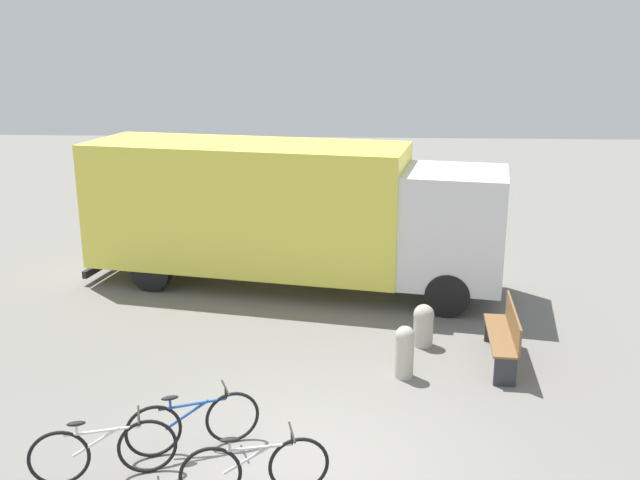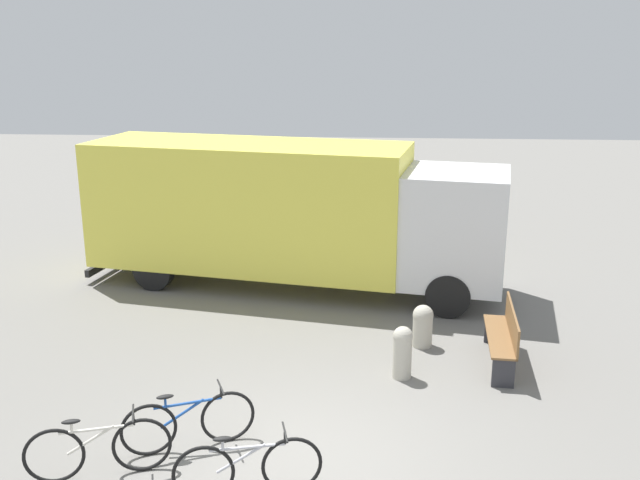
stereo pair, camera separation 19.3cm
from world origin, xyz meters
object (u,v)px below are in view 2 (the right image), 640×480
object	(u,v)px
bicycle_middle	(189,422)
bicycle_far	(248,468)
bollard_near_bench	(402,350)
delivery_truck	(288,210)
park_bench	(505,334)
bicycle_near	(98,449)
bollard_far_bench	(423,324)

from	to	relation	value
bicycle_middle	bicycle_far	distance (m)	1.33
bollard_near_bench	bicycle_far	bearing A→B (deg)	-121.01
delivery_truck	park_bench	size ratio (longest dim) A/B	4.99
bicycle_near	bicycle_middle	xyz separation A→B (m)	(0.93, 0.69, 0.00)
bicycle_near	bollard_near_bench	xyz separation A→B (m)	(3.76, 2.90, 0.08)
bicycle_near	bicycle_middle	bearing A→B (deg)	19.11
bicycle_far	delivery_truck	bearing A→B (deg)	78.88
bicycle_far	bollard_near_bench	bearing A→B (deg)	45.06
delivery_truck	bollard_near_bench	world-z (taller)	delivery_truck
bicycle_middle	bicycle_far	xyz separation A→B (m)	(0.93, -0.95, 0.00)
delivery_truck	bicycle_far	xyz separation A→B (m)	(0.36, -7.33, -1.29)
park_bench	bollard_near_bench	distance (m)	1.77
bicycle_near	bollard_far_bench	world-z (taller)	bicycle_near
bicycle_middle	bollard_near_bench	bearing A→B (deg)	14.99
bollard_near_bench	bicycle_middle	bearing A→B (deg)	-142.07
park_bench	delivery_truck	bearing A→B (deg)	52.53
bicycle_middle	bollard_far_bench	distance (m)	4.70
delivery_truck	bicycle_middle	world-z (taller)	delivery_truck
park_bench	bollard_near_bench	world-z (taller)	park_bench
park_bench	bicycle_middle	xyz separation A→B (m)	(-4.50, -2.80, -0.14)
park_bench	bollard_far_bench	size ratio (longest dim) A/B	2.41
delivery_truck	bicycle_near	xyz separation A→B (m)	(-1.50, -7.07, -1.29)
bicycle_far	bicycle_middle	bearing A→B (deg)	120.38
delivery_truck	bollard_far_bench	world-z (taller)	delivery_truck
bicycle_far	bollard_near_bench	distance (m)	3.69
bicycle_middle	delivery_truck	bearing A→B (deg)	61.94
bicycle_near	bollard_far_bench	xyz separation A→B (m)	(4.16, 4.11, 0.02)
delivery_truck	bollard_near_bench	distance (m)	4.90
delivery_truck	bicycle_middle	bearing A→B (deg)	-84.70
delivery_truck	bicycle_far	distance (m)	7.45
park_bench	bicycle_far	xyz separation A→B (m)	(-3.57, -3.76, -0.14)
park_bench	bollard_far_bench	bearing A→B (deg)	68.97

